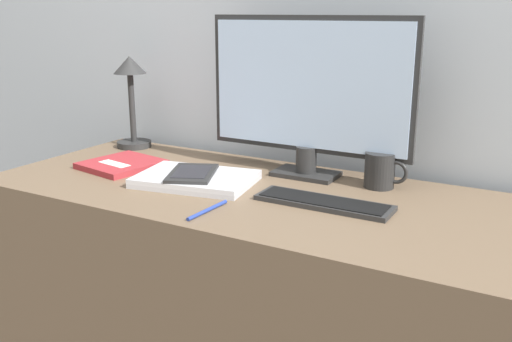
% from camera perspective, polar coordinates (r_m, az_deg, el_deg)
% --- Properties ---
extents(desk, '(1.50, 0.60, 0.72)m').
position_cam_1_polar(desk, '(1.62, 0.59, -14.30)').
color(desk, brown).
rests_on(desk, ground_plane).
extents(monitor, '(0.59, 0.11, 0.44)m').
position_cam_1_polar(monitor, '(1.57, 5.25, 7.80)').
color(monitor, '#262626').
rests_on(monitor, desk).
extents(keyboard, '(0.33, 0.10, 0.01)m').
position_cam_1_polar(keyboard, '(1.38, 6.77, -3.14)').
color(keyboard, '#282828').
rests_on(keyboard, desk).
extents(laptop, '(0.34, 0.26, 0.02)m').
position_cam_1_polar(laptop, '(1.54, -6.04, -0.80)').
color(laptop, '#BCBCC1').
rests_on(laptop, desk).
extents(ereader, '(0.18, 0.21, 0.01)m').
position_cam_1_polar(ereader, '(1.54, -6.40, -0.22)').
color(ereader, black).
rests_on(ereader, laptop).
extents(desk_lamp, '(0.11, 0.11, 0.31)m').
position_cam_1_polar(desk_lamp, '(1.96, -12.39, 7.92)').
color(desk_lamp, '#282828').
rests_on(desk_lamp, desk).
extents(notebook, '(0.23, 0.24, 0.02)m').
position_cam_1_polar(notebook, '(1.74, -13.28, 0.65)').
color(notebook, maroon).
rests_on(notebook, desk).
extents(coffee_mug, '(0.11, 0.08, 0.09)m').
position_cam_1_polar(coffee_mug, '(1.53, 12.36, 0.08)').
color(coffee_mug, black).
rests_on(coffee_mug, desk).
extents(pen, '(0.02, 0.15, 0.01)m').
position_cam_1_polar(pen, '(1.33, -4.87, -3.92)').
color(pen, navy).
rests_on(pen, desk).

